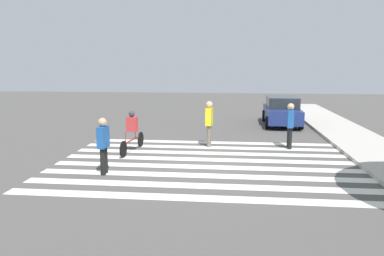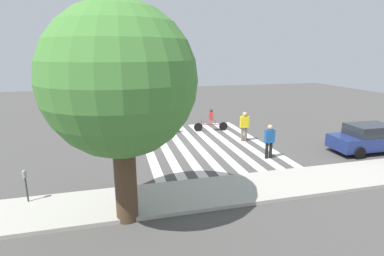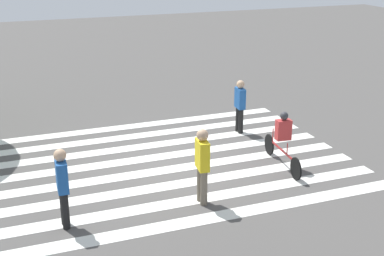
# 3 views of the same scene
# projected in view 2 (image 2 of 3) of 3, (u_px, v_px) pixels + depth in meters

# --- Properties ---
(ground_plane) EXTENTS (60.00, 60.00, 0.00)m
(ground_plane) POSITION_uv_depth(u_px,v_px,m) (204.00, 144.00, 17.90)
(ground_plane) COLOR #4C4947
(sidewalk_curb) EXTENTS (36.00, 2.50, 0.14)m
(sidewalk_curb) POSITION_uv_depth(u_px,v_px,m) (249.00, 188.00, 12.02)
(sidewalk_curb) COLOR #ADA89E
(sidewalk_curb) RESTS_ON ground_plane
(crosswalk_stripes) EXTENTS (7.14, 10.00, 0.01)m
(crosswalk_stripes) POSITION_uv_depth(u_px,v_px,m) (204.00, 144.00, 17.89)
(crosswalk_stripes) COLOR silver
(crosswalk_stripes) RESTS_ON ground_plane
(traffic_light) EXTENTS (0.60, 0.50, 4.41)m
(traffic_light) POSITION_uv_depth(u_px,v_px,m) (130.00, 116.00, 10.90)
(traffic_light) COLOR #283828
(traffic_light) RESTS_ON ground_plane
(parking_meter) EXTENTS (0.15, 0.15, 1.35)m
(parking_meter) POSITION_uv_depth(u_px,v_px,m) (25.00, 179.00, 10.57)
(parking_meter) COLOR #283828
(parking_meter) RESTS_ON ground_plane
(street_tree) EXTENTS (4.61, 4.61, 6.86)m
(street_tree) POSITION_uv_depth(u_px,v_px,m) (120.00, 82.00, 8.79)
(street_tree) COLOR #4C3826
(street_tree) RESTS_ON ground_plane
(pedestrian_adult_blue_shirt) EXTENTS (0.53, 0.29, 1.84)m
(pedestrian_adult_blue_shirt) POSITION_uv_depth(u_px,v_px,m) (244.00, 125.00, 18.29)
(pedestrian_adult_blue_shirt) COLOR #6B6051
(pedestrian_adult_blue_shirt) RESTS_ON ground_plane
(pedestrian_adult_tall_backpack) EXTENTS (0.51, 0.27, 1.80)m
(pedestrian_adult_tall_backpack) POSITION_uv_depth(u_px,v_px,m) (269.00, 139.00, 15.32)
(pedestrian_adult_tall_backpack) COLOR black
(pedestrian_adult_tall_backpack) RESTS_ON ground_plane
(pedestrian_child_with_backpack) EXTENTS (0.50, 0.26, 1.72)m
(pedestrian_child_with_backpack) POSITION_uv_depth(u_px,v_px,m) (169.00, 119.00, 20.07)
(pedestrian_child_with_backpack) COLOR black
(pedestrian_child_with_backpack) RESTS_ON ground_plane
(cyclist_near_curb) EXTENTS (2.38, 0.42, 1.57)m
(cyclist_near_curb) POSITION_uv_depth(u_px,v_px,m) (211.00, 119.00, 20.70)
(cyclist_near_curb) COLOR black
(cyclist_near_curb) RESTS_ON ground_plane
(car_parked_silver_sedan) EXTENTS (4.14, 1.95, 1.55)m
(car_parked_silver_sedan) POSITION_uv_depth(u_px,v_px,m) (368.00, 138.00, 16.37)
(car_parked_silver_sedan) COLOR navy
(car_parked_silver_sedan) RESTS_ON ground_plane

